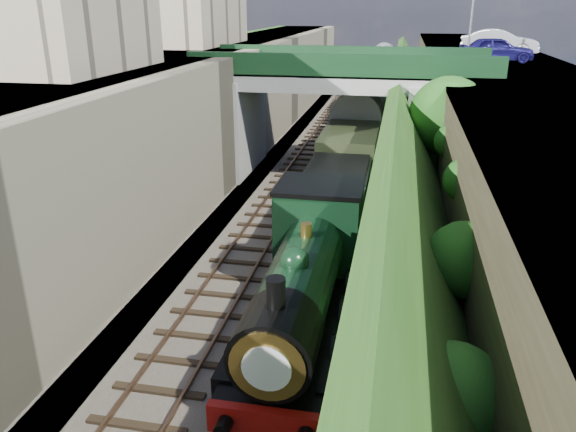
{
  "coord_description": "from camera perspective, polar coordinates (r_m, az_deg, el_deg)",
  "views": [
    {
      "loc": [
        3.58,
        -7.74,
        9.58
      ],
      "look_at": [
        0.0,
        10.36,
        2.59
      ],
      "focal_mm": 35.0,
      "sensor_mm": 36.0,
      "label": 1
    }
  ],
  "objects": [
    {
      "name": "car_silver",
      "position": [
        43.15,
        20.64,
        16.21
      ],
      "size": [
        5.3,
        2.23,
        1.7
      ],
      "primitive_type": "imported",
      "rotation": [
        0.0,
        0.0,
        1.49
      ],
      "color": "#B6B6BB",
      "rests_on": "street_plateau_right"
    },
    {
      "name": "lamppost",
      "position": [
        37.11,
        18.35,
        19.76
      ],
      "size": [
        0.87,
        0.15,
        6.0
      ],
      "color": "gray",
      "rests_on": "street_plateau_right"
    },
    {
      "name": "car_blue",
      "position": [
        37.68,
        20.41,
        15.58
      ],
      "size": [
        4.52,
        2.22,
        1.48
      ],
      "primitive_type": "imported",
      "rotation": [
        0.0,
        0.0,
        1.68
      ],
      "color": "#191458",
      "rests_on": "street_plateau_right"
    },
    {
      "name": "embankment_slope",
      "position": [
        26.75,
        13.7,
        5.07
      ],
      "size": [
        4.52,
        90.0,
        6.36
      ],
      "color": "#1E4714",
      "rests_on": "ground"
    },
    {
      "name": "building_near",
      "position": [
        25.38,
        -20.93,
        18.17
      ],
      "size": [
        4.0,
        8.0,
        4.0
      ],
      "primitive_type": "cube",
      "color": "gray",
      "rests_on": "street_plateau_left"
    },
    {
      "name": "tree",
      "position": [
        27.13,
        16.15,
        9.47
      ],
      "size": [
        3.6,
        3.8,
        6.6
      ],
      "color": "black",
      "rests_on": "ground"
    },
    {
      "name": "track_left",
      "position": [
        29.79,
        -0.18,
        2.49
      ],
      "size": [
        2.5,
        90.0,
        0.2
      ],
      "color": "black",
      "rests_on": "trackbed"
    },
    {
      "name": "street_plateau_right",
      "position": [
        29.09,
        22.77,
        6.31
      ],
      "size": [
        8.0,
        90.0,
        6.25
      ],
      "primitive_type": "cube",
      "color": "#262628",
      "rests_on": "ground"
    },
    {
      "name": "coach_middle",
      "position": [
        53.92,
        8.76,
        12.49
      ],
      "size": [
        2.9,
        18.0,
        3.7
      ],
      "color": "black",
      "rests_on": "trackbed"
    },
    {
      "name": "street_plateau_left",
      "position": [
        31.06,
        -13.11,
        8.93
      ],
      "size": [
        6.0,
        90.0,
        7.0
      ],
      "primitive_type": "cube",
      "color": "#262628",
      "rests_on": "ground"
    },
    {
      "name": "retaining_wall",
      "position": [
        29.81,
        -6.87,
        8.84
      ],
      "size": [
        1.0,
        90.0,
        7.0
      ],
      "primitive_type": "cube",
      "color": "#756B56",
      "rests_on": "ground"
    },
    {
      "name": "road_bridge",
      "position": [
        32.32,
        6.46,
        10.82
      ],
      "size": [
        16.0,
        6.4,
        7.25
      ],
      "color": "gray",
      "rests_on": "ground"
    },
    {
      "name": "track_right",
      "position": [
        29.36,
        5.96,
        2.1
      ],
      "size": [
        2.5,
        90.0,
        0.2
      ],
      "color": "black",
      "rests_on": "trackbed"
    },
    {
      "name": "tender",
      "position": [
        23.46,
        4.7,
        0.84
      ],
      "size": [
        2.7,
        6.0,
        3.05
      ],
      "color": "black",
      "rests_on": "trackbed"
    },
    {
      "name": "coach_front",
      "position": [
        35.43,
        7.16,
        8.32
      ],
      "size": [
        2.9,
        18.0,
        3.7
      ],
      "color": "black",
      "rests_on": "trackbed"
    },
    {
      "name": "locomotive",
      "position": [
        16.65,
        1.71,
        -6.75
      ],
      "size": [
        3.1,
        10.22,
        3.83
      ],
      "color": "black",
      "rests_on": "trackbed"
    },
    {
      "name": "coach_rear",
      "position": [
        72.57,
        9.56,
        14.52
      ],
      "size": [
        2.9,
        18.0,
        3.7
      ],
      "color": "black",
      "rests_on": "trackbed"
    },
    {
      "name": "trackbed",
      "position": [
        29.53,
        3.63,
        1.98
      ],
      "size": [
        10.0,
        90.0,
        0.2
      ],
      "primitive_type": "cube",
      "color": "#473F38",
      "rests_on": "ground"
    }
  ]
}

